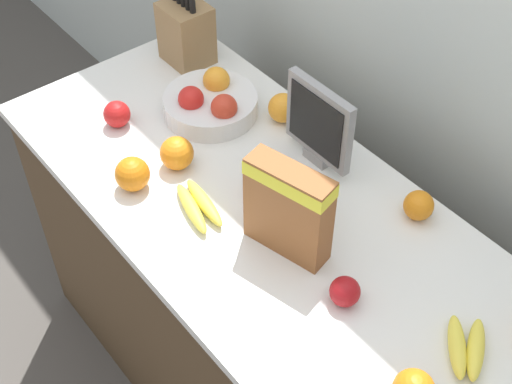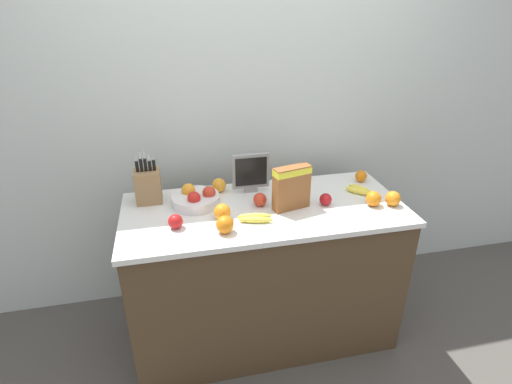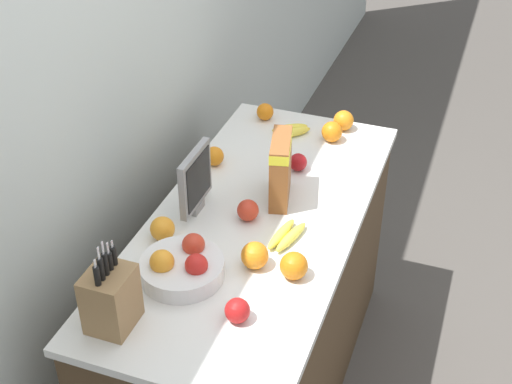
{
  "view_description": "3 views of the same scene",
  "coord_description": "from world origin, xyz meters",
  "views": [
    {
      "loc": [
        0.95,
        -0.79,
        2.22
      ],
      "look_at": [
        0.02,
        -0.04,
        1.0
      ],
      "focal_mm": 50.0,
      "sensor_mm": 36.0,
      "label": 1
    },
    {
      "loc": [
        -0.47,
        -1.92,
        1.98
      ],
      "look_at": [
        -0.05,
        0.0,
        1.01
      ],
      "focal_mm": 28.0,
      "sensor_mm": 36.0,
      "label": 2
    },
    {
      "loc": [
        -1.89,
        -0.68,
        2.42
      ],
      "look_at": [
        0.01,
        0.0,
        1.02
      ],
      "focal_mm": 50.0,
      "sensor_mm": 36.0,
      "label": 3
    }
  ],
  "objects": [
    {
      "name": "orange_mid_left",
      "position": [
        -0.22,
        0.26,
        0.96
      ],
      "size": [
        0.08,
        0.08,
        0.08
      ],
      "primitive_type": "sphere",
      "color": "orange",
      "rests_on": "counter"
    },
    {
      "name": "banana_bunch_right",
      "position": [
        -0.08,
        -0.14,
        0.93
      ],
      "size": [
        0.19,
        0.11,
        0.03
      ],
      "rotation": [
        0.0,
        0.0,
        6.17
      ],
      "color": "yellow",
      "rests_on": "counter"
    },
    {
      "name": "orange_front_right",
      "position": [
        0.27,
        0.27,
        0.95
      ],
      "size": [
        0.08,
        0.08,
        0.08
      ],
      "primitive_type": "sphere",
      "color": "orange",
      "rests_on": "counter"
    },
    {
      "name": "wall_back",
      "position": [
        0.0,
        0.57,
        1.3
      ],
      "size": [
        9.0,
        0.06,
        2.6
      ],
      "color": "silver",
      "rests_on": "ground_plane"
    },
    {
      "name": "apple_rightmost",
      "position": [
        -0.02,
        0.02,
        0.95
      ],
      "size": [
        0.08,
        0.08,
        0.08
      ],
      "primitive_type": "sphere",
      "color": "red",
      "rests_on": "counter"
    },
    {
      "name": "apple_near_bananas",
      "position": [
        0.34,
        -0.05,
        0.95
      ],
      "size": [
        0.07,
        0.07,
        0.07
      ],
      "primitive_type": "sphere",
      "color": "#A31419",
      "rests_on": "counter"
    },
    {
      "name": "small_monitor",
      "position": [
        -0.03,
        0.21,
        1.04
      ],
      "size": [
        0.22,
        0.03,
        0.24
      ],
      "color": "gray",
      "rests_on": "counter"
    },
    {
      "name": "orange_front_center",
      "position": [
        -0.25,
        -0.08,
        0.96
      ],
      "size": [
        0.09,
        0.09,
        0.09
      ],
      "primitive_type": "sphere",
      "color": "orange",
      "rests_on": "counter"
    },
    {
      "name": "orange_by_cereal",
      "position": [
        -0.26,
        -0.22,
        0.96
      ],
      "size": [
        0.09,
        0.09,
        0.09
      ],
      "primitive_type": "sphere",
      "color": "orange",
      "rests_on": "counter"
    },
    {
      "name": "orange_back_center",
      "position": [
        0.71,
        -0.13,
        0.96
      ],
      "size": [
        0.09,
        0.09,
        0.09
      ],
      "primitive_type": "sphere",
      "color": "orange",
      "rests_on": "counter"
    },
    {
      "name": "knife_block",
      "position": [
        -0.63,
        0.21,
        1.01
      ],
      "size": [
        0.14,
        0.12,
        0.3
      ],
      "color": "#937047",
      "rests_on": "counter"
    },
    {
      "name": "fruit_bowl",
      "position": [
        -0.37,
        0.11,
        0.95
      ],
      "size": [
        0.27,
        0.27,
        0.11
      ],
      "color": "silver",
      "rests_on": "counter"
    },
    {
      "name": "banana_bunch_left",
      "position": [
        0.6,
        0.06,
        0.93
      ],
      "size": [
        0.16,
        0.17,
        0.04
      ],
      "rotation": [
        0.0,
        0.0,
        2.29
      ],
      "color": "yellow",
      "rests_on": "counter"
    },
    {
      "name": "counter",
      "position": [
        0.0,
        0.0,
        0.46
      ],
      "size": [
        1.58,
        0.71,
        0.92
      ],
      "color": "#4C3823",
      "rests_on": "ground_plane"
    },
    {
      "name": "cereal_box",
      "position": [
        0.14,
        -0.04,
        1.05
      ],
      "size": [
        0.22,
        0.12,
        0.25
      ],
      "rotation": [
        0.0,
        0.0,
        0.24
      ],
      "color": "brown",
      "rests_on": "counter"
    },
    {
      "name": "orange_near_bowl",
      "position": [
        0.68,
        0.21,
        0.95
      ],
      "size": [
        0.07,
        0.07,
        0.07
      ],
      "primitive_type": "sphere",
      "color": "orange",
      "rests_on": "counter"
    },
    {
      "name": "apple_middle",
      "position": [
        -0.49,
        -0.12,
        0.95
      ],
      "size": [
        0.08,
        0.08,
        0.08
      ],
      "primitive_type": "sphere",
      "color": "red",
      "rests_on": "counter"
    },
    {
      "name": "orange_front_left",
      "position": [
        0.6,
        -0.11,
        0.96
      ],
      "size": [
        0.09,
        0.09,
        0.09
      ],
      "primitive_type": "sphere",
      "color": "orange",
      "rests_on": "counter"
    }
  ]
}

